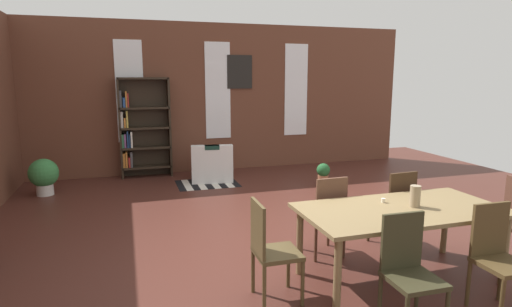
% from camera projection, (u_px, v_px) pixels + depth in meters
% --- Properties ---
extents(ground_plane, '(11.87, 11.87, 0.00)m').
position_uv_depth(ground_plane, '(299.00, 247.00, 5.10)').
color(ground_plane, '#4B251D').
extents(back_wall_brick, '(8.84, 0.12, 3.18)m').
position_uv_depth(back_wall_brick, '(217.00, 98.00, 9.16)').
color(back_wall_brick, brown).
rests_on(back_wall_brick, ground).
extents(window_pane_0, '(0.55, 0.02, 2.07)m').
position_uv_depth(window_pane_0, '(130.00, 92.00, 8.53)').
color(window_pane_0, white).
extents(window_pane_1, '(0.55, 0.02, 2.07)m').
position_uv_depth(window_pane_1, '(218.00, 91.00, 9.07)').
color(window_pane_1, white).
extents(window_pane_2, '(0.55, 0.02, 2.07)m').
position_uv_depth(window_pane_2, '(296.00, 90.00, 9.60)').
color(window_pane_2, white).
extents(dining_table, '(2.04, 1.02, 0.76)m').
position_uv_depth(dining_table, '(401.00, 215.00, 4.17)').
color(dining_table, olive).
rests_on(dining_table, ground).
extents(vase_on_table, '(0.11, 0.11, 0.22)m').
position_uv_depth(vase_on_table, '(415.00, 196.00, 4.18)').
color(vase_on_table, '#998466').
rests_on(vase_on_table, dining_table).
extents(tealight_candle_0, '(0.04, 0.04, 0.04)m').
position_uv_depth(tealight_candle_0, '(383.00, 200.00, 4.34)').
color(tealight_candle_0, silver).
rests_on(tealight_candle_0, dining_table).
extents(dining_chair_head_left, '(0.41, 0.41, 0.95)m').
position_uv_depth(dining_chair_head_left, '(270.00, 248.00, 3.80)').
color(dining_chair_head_left, '#4E4024').
rests_on(dining_chair_head_left, ground).
extents(dining_chair_far_right, '(0.43, 0.43, 0.95)m').
position_uv_depth(dining_chair_far_right, '(395.00, 206.00, 5.03)').
color(dining_chair_far_right, '#382516').
rests_on(dining_chair_far_right, ground).
extents(dining_chair_far_left, '(0.41, 0.41, 0.95)m').
position_uv_depth(dining_chair_far_left, '(326.00, 213.00, 4.76)').
color(dining_chair_far_left, brown).
rests_on(dining_chair_far_left, ground).
extents(dining_chair_near_left, '(0.41, 0.41, 0.95)m').
position_uv_depth(dining_chair_near_left, '(409.00, 269.00, 3.38)').
color(dining_chair_near_left, '#302D1A').
rests_on(dining_chair_near_left, ground).
extents(dining_chair_head_right, '(0.43, 0.43, 0.95)m').
position_uv_depth(dining_chair_head_right, '(509.00, 218.00, 4.60)').
color(dining_chair_head_right, '#503124').
rests_on(dining_chair_head_right, ground).
extents(dining_chair_near_right, '(0.41, 0.41, 0.95)m').
position_uv_depth(dining_chair_near_right, '(498.00, 255.00, 3.65)').
color(dining_chair_near_right, '#47361C').
rests_on(dining_chair_near_right, ground).
extents(bookshelf_tall, '(1.02, 0.30, 2.04)m').
position_uv_depth(bookshelf_tall, '(141.00, 128.00, 8.56)').
color(bookshelf_tall, '#2D2319').
rests_on(bookshelf_tall, ground).
extents(armchair_white, '(0.91, 0.91, 0.75)m').
position_uv_depth(armchair_white, '(212.00, 166.00, 8.40)').
color(armchair_white, white).
rests_on(armchair_white, ground).
extents(potted_plant_by_shelf, '(0.25, 0.25, 0.44)m').
position_uv_depth(potted_plant_by_shelf, '(323.00, 174.00, 7.93)').
color(potted_plant_by_shelf, '#9E6042').
rests_on(potted_plant_by_shelf, ground).
extents(potted_plant_window, '(0.50, 0.50, 0.65)m').
position_uv_depth(potted_plant_window, '(44.00, 175.00, 7.29)').
color(potted_plant_window, silver).
rests_on(potted_plant_window, ground).
extents(striped_rug, '(1.17, 0.87, 0.01)m').
position_uv_depth(striped_rug, '(207.00, 183.00, 8.13)').
color(striped_rug, black).
rests_on(striped_rug, ground).
extents(framed_picture, '(0.56, 0.03, 0.72)m').
position_uv_depth(framed_picture, '(240.00, 72.00, 9.13)').
color(framed_picture, black).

